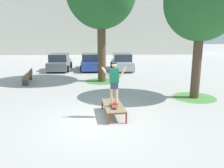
# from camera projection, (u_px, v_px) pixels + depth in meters

# --- Properties ---
(ground_plane) EXTENTS (120.00, 120.00, 0.00)m
(ground_plane) POSITION_uv_depth(u_px,v_px,m) (98.00, 121.00, 8.86)
(ground_plane) COLOR #B7B5AD
(building_facade) EXTENTS (37.33, 4.00, 13.35)m
(building_facade) POSITION_uv_depth(u_px,v_px,m) (78.00, 11.00, 35.61)
(building_facade) COLOR silver
(building_facade) RESTS_ON ground
(skate_box) EXTENTS (0.98, 1.98, 0.46)m
(skate_box) POSITION_uv_depth(u_px,v_px,m) (113.00, 106.00, 9.38)
(skate_box) COLOR brown
(skate_box) RESTS_ON ground
(skateboard) EXTENTS (0.23, 0.81, 0.09)m
(skateboard) POSITION_uv_depth(u_px,v_px,m) (114.00, 105.00, 9.13)
(skateboard) COLOR #B23333
(skateboard) RESTS_ON skate_box
(skater) EXTENTS (1.00, 0.29, 1.69)m
(skater) POSITION_uv_depth(u_px,v_px,m) (114.00, 80.00, 8.91)
(skater) COLOR beige
(skater) RESTS_ON skateboard
(tree_near_right) EXTENTS (3.66, 3.66, 6.76)m
(tree_near_right) POSITION_uv_depth(u_px,v_px,m) (202.00, 2.00, 11.04)
(tree_near_right) COLOR brown
(tree_near_right) RESTS_ON ground
(grass_patch_near_right) EXTENTS (2.24, 2.24, 0.01)m
(grass_patch_near_right) POSITION_uv_depth(u_px,v_px,m) (194.00, 97.00, 12.09)
(grass_patch_near_right) COLOR #519342
(grass_patch_near_right) RESTS_ON ground
(grass_patch_mid_back) EXTENTS (2.37, 2.37, 0.01)m
(grass_patch_mid_back) POSITION_uv_depth(u_px,v_px,m) (102.00, 81.00, 16.17)
(grass_patch_mid_back) COLOR #47893D
(grass_patch_mid_back) RESTS_ON ground
(car_grey) EXTENTS (2.03, 4.25, 1.50)m
(car_grey) POSITION_uv_depth(u_px,v_px,m) (60.00, 63.00, 20.82)
(car_grey) COLOR slate
(car_grey) RESTS_ON ground
(car_blue) EXTENTS (2.15, 4.31, 1.50)m
(car_blue) POSITION_uv_depth(u_px,v_px,m) (91.00, 62.00, 21.05)
(car_blue) COLOR #28479E
(car_blue) RESTS_ON ground
(car_silver) EXTENTS (2.01, 4.24, 1.50)m
(car_silver) POSITION_uv_depth(u_px,v_px,m) (122.00, 62.00, 20.95)
(car_silver) COLOR #B7BABF
(car_silver) RESTS_ON ground
(park_bench) EXTENTS (0.86, 2.44, 0.83)m
(park_bench) POSITION_uv_depth(u_px,v_px,m) (28.00, 76.00, 15.66)
(park_bench) COLOR brown
(park_bench) RESTS_ON ground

